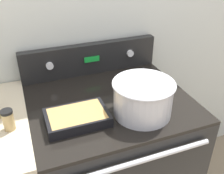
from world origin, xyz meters
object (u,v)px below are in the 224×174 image
at_px(casserole_dish, 77,117).
at_px(ladle, 163,81).
at_px(mixing_bowl, 143,97).
at_px(spice_jar_black_cap, 8,120).

height_order(casserole_dish, ladle, ladle).
xyz_separation_m(mixing_bowl, spice_jar_black_cap, (-0.58, 0.08, -0.03)).
xyz_separation_m(mixing_bowl, ladle, (0.21, 0.18, -0.06)).
bearing_deg(casserole_dish, ladle, 14.66).
bearing_deg(mixing_bowl, casserole_dish, 171.88).
distance_m(mixing_bowl, casserole_dish, 0.31).
bearing_deg(ladle, casserole_dish, -165.34).
distance_m(mixing_bowl, ladle, 0.28).
distance_m(casserole_dish, ladle, 0.53).
relative_size(casserole_dish, ladle, 0.98).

